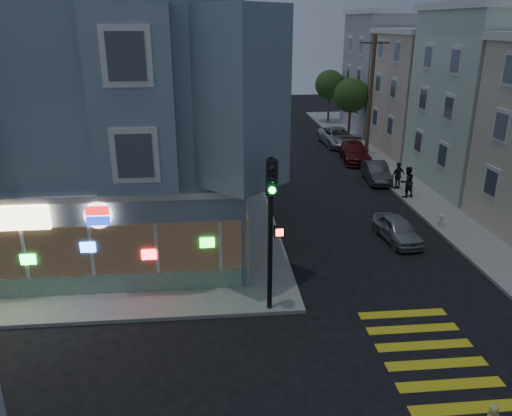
{
  "coord_description": "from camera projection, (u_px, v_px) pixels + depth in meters",
  "views": [
    {
      "loc": [
        -0.28,
        -13.42,
        9.95
      ],
      "look_at": [
        1.58,
        6.24,
        2.59
      ],
      "focal_mm": 35.0,
      "sensor_mm": 36.0,
      "label": 1
    }
  ],
  "objects": [
    {
      "name": "street_tree_far",
      "position": [
        330.0,
        85.0,
        51.17
      ],
      "size": [
        3.0,
        3.0,
        5.3
      ],
      "color": "#4C3826",
      "rests_on": "sidewalk_ne"
    },
    {
      "name": "pedestrian_a",
      "position": [
        407.0,
        182.0,
        29.54
      ],
      "size": [
        1.07,
        0.94,
        1.85
      ],
      "primitive_type": "imported",
      "rotation": [
        0.0,
        0.0,
        3.44
      ],
      "color": "black",
      "rests_on": "sidewalk_ne"
    },
    {
      "name": "street_tree_near",
      "position": [
        351.0,
        95.0,
        43.7
      ],
      "size": [
        3.0,
        3.0,
        5.3
      ],
      "color": "#4C3826",
      "rests_on": "sidewalk_ne"
    },
    {
      "name": "parked_car_b",
      "position": [
        376.0,
        172.0,
        33.06
      ],
      "size": [
        1.68,
        3.93,
        1.26
      ],
      "primitive_type": "imported",
      "rotation": [
        0.0,
        0.0,
        -0.09
      ],
      "color": "#36393B",
      "rests_on": "ground"
    },
    {
      "name": "pedestrian_b",
      "position": [
        398.0,
        175.0,
        31.08
      ],
      "size": [
        1.07,
        0.75,
        1.68
      ],
      "primitive_type": "imported",
      "rotation": [
        0.0,
        0.0,
        3.52
      ],
      "color": "#28242D",
      "rests_on": "sidewalk_ne"
    },
    {
      "name": "sidewalk_ne",
      "position": [
        505.0,
        155.0,
        39.48
      ],
      "size": [
        24.0,
        42.0,
        0.15
      ],
      "primitive_type": "cube",
      "color": "gray",
      "rests_on": "ground"
    },
    {
      "name": "sidewalk_nw",
      "position": [
        28.0,
        167.0,
        36.25
      ],
      "size": [
        33.0,
        42.0,
        0.15
      ],
      "primitive_type": "cube",
      "color": "gray",
      "rests_on": "ground"
    },
    {
      "name": "fire_hydrant",
      "position": [
        442.0,
        221.0,
        25.24
      ],
      "size": [
        0.41,
        0.24,
        0.72
      ],
      "color": "white",
      "rests_on": "sidewalk_ne"
    },
    {
      "name": "parked_car_a",
      "position": [
        397.0,
        229.0,
        24.05
      ],
      "size": [
        1.71,
        3.56,
        1.17
      ],
      "primitive_type": "imported",
      "rotation": [
        0.0,
        0.0,
        0.1
      ],
      "color": "#999BA0",
      "rests_on": "ground"
    },
    {
      "name": "row_house_c",
      "position": [
        459.0,
        94.0,
        39.43
      ],
      "size": [
        12.0,
        8.6,
        9.0
      ],
      "primitive_type": "cube",
      "color": "#C8A99B",
      "rests_on": "sidewalk_ne"
    },
    {
      "name": "traffic_signal",
      "position": [
        272.0,
        211.0,
        16.79
      ],
      "size": [
        0.65,
        0.63,
        5.67
      ],
      "rotation": [
        0.0,
        0.0,
        0.01
      ],
      "color": "black",
      "rests_on": "sidewalk_nw"
    },
    {
      "name": "row_house_d",
      "position": [
        415.0,
        73.0,
        47.57
      ],
      "size": [
        12.0,
        8.6,
        10.5
      ],
      "primitive_type": "cube",
      "color": "#A9A1B1",
      "rests_on": "sidewalk_ne"
    },
    {
      "name": "utility_pole",
      "position": [
        371.0,
        95.0,
        37.79
      ],
      "size": [
        2.2,
        0.3,
        9.0
      ],
      "color": "#4C3826",
      "rests_on": "sidewalk_ne"
    },
    {
      "name": "parked_car_d",
      "position": [
        338.0,
        137.0,
        42.73
      ],
      "size": [
        2.83,
        5.5,
        1.48
      ],
      "primitive_type": "imported",
      "rotation": [
        0.0,
        0.0,
        0.07
      ],
      "color": "#AFB7BA",
      "rests_on": "ground"
    },
    {
      "name": "corner_building",
      "position": [
        88.0,
        115.0,
        23.7
      ],
      "size": [
        14.6,
        14.6,
        11.4
      ],
      "color": "gray",
      "rests_on": "sidewalk_nw"
    },
    {
      "name": "ground",
      "position": [
        225.0,
        352.0,
        16.02
      ],
      "size": [
        120.0,
        120.0,
        0.0
      ],
      "primitive_type": "plane",
      "color": "black",
      "rests_on": "ground"
    },
    {
      "name": "parked_car_c",
      "position": [
        355.0,
        152.0,
        37.9
      ],
      "size": [
        2.49,
        4.97,
        1.38
      ],
      "primitive_type": "imported",
      "rotation": [
        0.0,
        0.0,
        -0.12
      ],
      "color": "#5C151B",
      "rests_on": "ground"
    }
  ]
}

